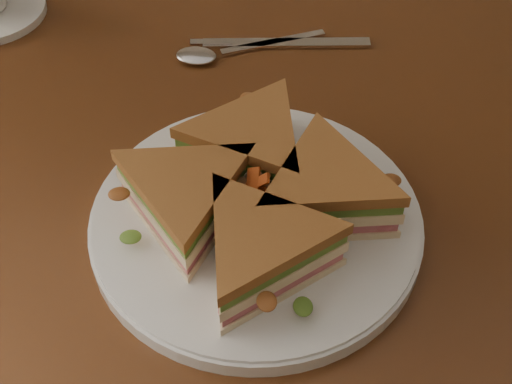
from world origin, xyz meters
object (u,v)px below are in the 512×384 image
plate (256,223)px  sandwich_wedges (256,196)px  spoon (215,53)px  knife (274,44)px  table (263,203)px

plate → sandwich_wedges: 0.04m
spoon → knife: (0.07, 0.03, -0.00)m
spoon → table: bearing=-87.0°
spoon → knife: bearing=-1.1°
spoon → sandwich_wedges: bearing=-97.7°
sandwich_wedges → knife: size_ratio=1.38×
table → plate: size_ratio=3.94×
plate → spoon: size_ratio=1.81×
plate → sandwich_wedges: (-0.00, 0.00, 0.04)m
plate → knife: plate is taller
knife → spoon: bearing=-163.7°
plate → spoon: plate is taller
table → spoon: bearing=120.4°
sandwich_wedges → spoon: sandwich_wedges is taller
table → plate: 0.16m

